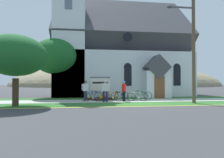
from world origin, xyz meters
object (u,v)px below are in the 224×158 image
object	(u,v)px
cyclist_in_blue_jersey	(86,89)
roadside_conifer	(170,56)
church_sign	(100,84)
bicycle_red	(112,96)
bicycle_blue	(142,96)
bicycle_white	(138,97)
utility_pole	(192,32)
cyclist_in_green_jersey	(124,90)
verge_sapling	(16,56)
bicycle_silver	(120,96)
cyclist_in_yellow_jersey	(105,89)
yard_deciduous_tree	(55,57)
bicycle_orange	(92,97)

from	to	relation	value
cyclist_in_blue_jersey	roadside_conifer	distance (m)	12.92
church_sign	bicycle_red	world-z (taller)	church_sign
cyclist_in_blue_jersey	church_sign	bearing A→B (deg)	45.34
bicycle_blue	church_sign	bearing A→B (deg)	157.23
bicycle_white	bicycle_red	xyz separation A→B (m)	(-2.04, 0.23, 0.01)
bicycle_red	utility_pole	distance (m)	7.70
bicycle_red	cyclist_in_green_jersey	distance (m)	1.12
verge_sapling	cyclist_in_blue_jersey	bearing A→B (deg)	34.35
bicycle_blue	bicycle_silver	world-z (taller)	bicycle_blue
bicycle_red	church_sign	bearing A→B (deg)	113.03
bicycle_white	roadside_conifer	distance (m)	10.77
bicycle_white	cyclist_in_yellow_jersey	world-z (taller)	cyclist_in_yellow_jersey
cyclist_in_yellow_jersey	verge_sapling	size ratio (longest dim) A/B	0.37
bicycle_red	cyclist_in_blue_jersey	world-z (taller)	cyclist_in_blue_jersey
bicycle_white	cyclist_in_blue_jersey	bearing A→B (deg)	167.47
utility_pole	roadside_conifer	size ratio (longest dim) A/B	1.25
bicycle_red	cyclist_in_green_jersey	xyz separation A→B (m)	(0.89, -0.37, 0.56)
cyclist_in_yellow_jersey	yard_deciduous_tree	world-z (taller)	yard_deciduous_tree
bicycle_silver	utility_pole	distance (m)	7.44
cyclist_in_green_jersey	cyclist_in_yellow_jersey	xyz separation A→B (m)	(-1.51, -0.27, 0.05)
bicycle_red	verge_sapling	distance (m)	7.45
cyclist_in_green_jersey	yard_deciduous_tree	size ratio (longest dim) A/B	0.28
bicycle_red	bicycle_orange	xyz separation A→B (m)	(-1.59, -0.04, 0.00)
cyclist_in_green_jersey	verge_sapling	xyz separation A→B (m)	(-7.39, -1.92, 2.28)
church_sign	bicycle_silver	world-z (taller)	church_sign
bicycle_blue	cyclist_in_blue_jersey	bearing A→B (deg)	178.18
utility_pole	roadside_conifer	xyz separation A→B (m)	(2.62, 9.52, -0.39)
cyclist_in_blue_jersey	roadside_conifer	world-z (taller)	roadside_conifer
church_sign	bicycle_red	xyz separation A→B (m)	(0.84, -1.99, -0.93)
utility_pole	bicycle_silver	bearing A→B (deg)	149.00
utility_pole	bicycle_blue	bearing A→B (deg)	138.60
utility_pole	verge_sapling	size ratio (longest dim) A/B	2.06
bicycle_red	verge_sapling	world-z (taller)	verge_sapling
cyclist_in_green_jersey	cyclist_in_yellow_jersey	distance (m)	1.53
cyclist_in_yellow_jersey	cyclist_in_blue_jersey	bearing A→B (deg)	138.32
cyclist_in_green_jersey	cyclist_in_blue_jersey	bearing A→B (deg)	160.48
church_sign	bicycle_orange	xyz separation A→B (m)	(-0.75, -2.03, -0.93)
verge_sapling	roadside_conifer	bearing A→B (deg)	33.26
bicycle_red	utility_pole	world-z (taller)	utility_pole
utility_pole	roadside_conifer	bearing A→B (deg)	74.61
cyclist_in_yellow_jersey	verge_sapling	world-z (taller)	verge_sapling
bicycle_red	cyclist_in_blue_jersey	bearing A→B (deg)	161.88
church_sign	yard_deciduous_tree	world-z (taller)	yard_deciduous_tree
church_sign	bicycle_blue	distance (m)	3.84
bicycle_blue	roadside_conifer	world-z (taller)	roadside_conifer
bicycle_orange	bicycle_white	bearing A→B (deg)	-2.96
verge_sapling	utility_pole	bearing A→B (deg)	0.73
cyclist_in_blue_jersey	bicycle_red	bearing A→B (deg)	-18.12
bicycle_silver	utility_pole	bearing A→B (deg)	-31.00
cyclist_in_yellow_jersey	utility_pole	size ratio (longest dim) A/B	0.18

